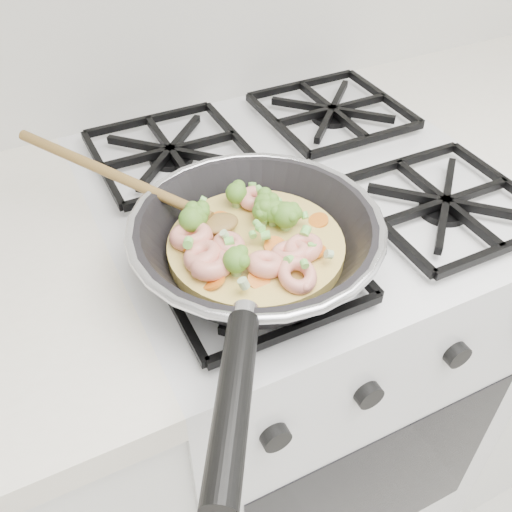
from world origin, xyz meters
name	(u,v)px	position (x,y,z in m)	size (l,w,h in m)	color
stove	(288,363)	(0.00, 1.70, 0.46)	(0.60, 0.60, 0.92)	white
skillet	(253,241)	(-0.15, 1.55, 0.96)	(0.37, 0.58, 0.09)	black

